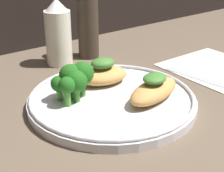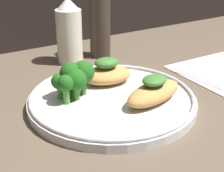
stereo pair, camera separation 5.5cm
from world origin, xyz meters
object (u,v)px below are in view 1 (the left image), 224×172
Objects in this scene: broccoli_bunch at (74,79)px; sauce_bottle at (58,34)px; pepper_grinder at (88,20)px; plate at (112,99)px.

broccoli_bunch is 0.51× the size of sauce_bottle.
pepper_grinder is (7.40, 0.00, 1.84)cm from sauce_bottle.
pepper_grinder is at bearing 65.46° from plate.
plate is 7.24cm from broccoli_bunch.
sauce_bottle is at bearing 83.44° from plate.
pepper_grinder is at bearing 50.92° from broccoli_bunch.
broccoli_bunch is 24.20cm from pepper_grinder.
broccoli_bunch reaches higher than plate.
sauce_bottle is (2.49, 21.67, 5.65)cm from plate.
plate is 24.97cm from pepper_grinder.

